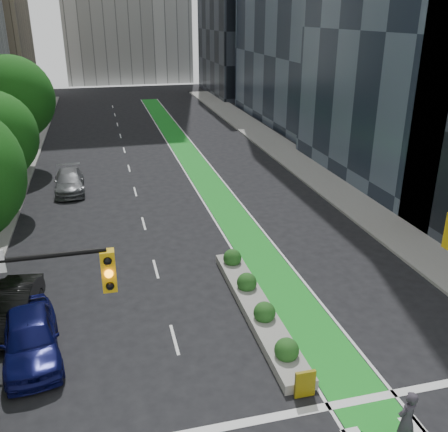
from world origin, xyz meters
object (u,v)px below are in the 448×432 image
median_planter (257,305)px  parked_car_left_mid (13,307)px  parked_car_left_near (30,337)px  parked_car_left_far (69,182)px  cyclist (407,419)px

median_planter → parked_car_left_mid: (-9.89, 1.76, 0.37)m
parked_car_left_near → parked_car_left_far: bearing=79.9°
cyclist → parked_car_left_near: bearing=-49.4°
median_planter → parked_car_left_far: 20.00m
parked_car_left_far → median_planter: bearing=-67.8°
cyclist → parked_car_left_mid: cyclist is taller
parked_car_left_mid → parked_car_left_far: bearing=91.3°
cyclist → parked_car_left_far: size_ratio=0.39×
parked_car_left_far → parked_car_left_mid: bearing=-97.9°
median_planter → cyclist: bearing=-75.2°
cyclist → parked_car_left_near: cyclist is taller
parked_car_left_mid → cyclist: bearing=-31.5°
parked_car_left_mid → median_planter: bearing=-3.0°
median_planter → parked_car_left_near: size_ratio=2.06×
parked_car_left_mid → parked_car_left_far: (1.69, 16.47, -0.02)m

